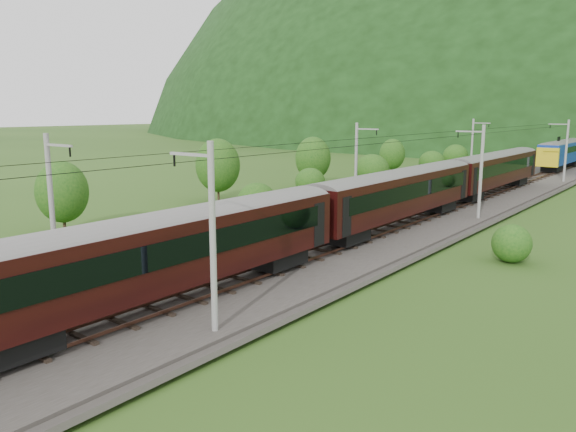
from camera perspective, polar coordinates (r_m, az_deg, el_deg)
The scene contains 14 objects.
ground at distance 29.10m, azimuth -16.15°, elevation -8.79°, with size 600.00×600.00×0.00m, color #294917.
railbed at distance 35.52m, azimuth -3.02°, elevation -4.57°, with size 14.00×220.00×0.30m, color #38332D.
track_left at distance 37.03m, azimuth -5.85°, elevation -3.63°, with size 2.40×220.00×0.27m.
track_right at distance 33.99m, azimuth 0.05°, elevation -4.88°, with size 2.40×220.00×0.27m.
catenary_left at distance 55.99m, azimuth 6.99°, elevation 5.51°, with size 2.54×192.28×8.00m.
catenary_right at distance 50.84m, azimuth 18.95°, elevation 4.48°, with size 2.54×192.28×8.00m.
overhead_wires at distance 34.35m, azimuth -3.14°, elevation 6.68°, with size 4.83×198.00×0.03m.
mountain_ridge at distance 346.65m, azimuth 13.71°, elevation 8.85°, with size 336.00×280.00×132.00m, color black.
train at distance 35.17m, azimuth 2.45°, elevation 1.03°, with size 3.04×145.89×5.30m.
hazard_post_near at distance 81.20m, azimuth 21.11°, elevation 4.02°, with size 0.16×0.16×1.50m, color red.
hazard_post_far at distance 65.59m, azimuth 18.17°, elevation 2.74°, with size 0.15×0.15×1.43m, color red.
signal at distance 78.01m, azimuth 17.59°, elevation 4.47°, with size 0.26×0.26×2.37m.
vegetation_left at distance 56.38m, azimuth -4.40°, elevation 3.66°, with size 12.86×144.19×6.63m.
vegetation_right at distance 17.11m, azimuth -9.10°, elevation -18.99°, with size 4.76×93.40×2.37m.
Camera 1 is at (22.46, -15.88, 9.51)m, focal length 35.00 mm.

